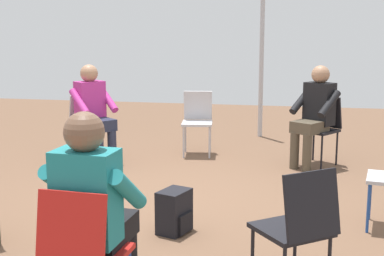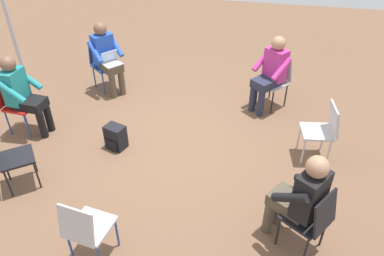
{
  "view_description": "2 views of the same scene",
  "coord_description": "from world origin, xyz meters",
  "px_view_note": "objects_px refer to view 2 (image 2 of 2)",
  "views": [
    {
      "loc": [
        4.88,
        1.24,
        1.66
      ],
      "look_at": [
        0.08,
        0.27,
        0.76
      ],
      "focal_mm": 50.0,
      "sensor_mm": 36.0,
      "label": 1
    },
    {
      "loc": [
        -1.17,
        4.25,
        3.43
      ],
      "look_at": [
        -0.39,
        0.4,
        0.6
      ],
      "focal_mm": 35.0,
      "sensor_mm": 36.0,
      "label": 2
    }
  ],
  "objects_px": {
    "chair_west": "(323,128)",
    "person_in_teal": "(22,92)",
    "chair_northeast": "(9,156)",
    "chair_north": "(86,228)",
    "chair_northwest": "(312,218)",
    "chair_southwest": "(276,78)",
    "person_in_magenta": "(271,71)",
    "chair_southeast": "(103,62)",
    "person_in_black": "(301,195)",
    "backpack_near_laptop_user": "(116,138)",
    "person_with_laptop": "(106,55)",
    "chair_east": "(16,102)"
  },
  "relations": [
    {
      "from": "chair_southeast",
      "to": "person_in_magenta",
      "type": "relative_size",
      "value": 0.69
    },
    {
      "from": "chair_west",
      "to": "person_in_teal",
      "type": "relative_size",
      "value": 0.69
    },
    {
      "from": "backpack_near_laptop_user",
      "to": "person_with_laptop",
      "type": "bearing_deg",
      "value": -65.86
    },
    {
      "from": "chair_west",
      "to": "chair_southwest",
      "type": "relative_size",
      "value": 1.0
    },
    {
      "from": "person_in_black",
      "to": "chair_northwest",
      "type": "bearing_deg",
      "value": -90.0
    },
    {
      "from": "chair_northwest",
      "to": "person_in_magenta",
      "type": "bearing_deg",
      "value": 45.19
    },
    {
      "from": "chair_north",
      "to": "chair_northeast",
      "type": "bearing_deg",
      "value": 158.15
    },
    {
      "from": "person_in_magenta",
      "to": "person_in_teal",
      "type": "xyz_separation_m",
      "value": [
        3.52,
        1.4,
        0.0
      ]
    },
    {
      "from": "backpack_near_laptop_user",
      "to": "chair_northwest",
      "type": "bearing_deg",
      "value": 154.0
    },
    {
      "from": "chair_northeast",
      "to": "chair_north",
      "type": "height_order",
      "value": "same"
    },
    {
      "from": "chair_west",
      "to": "person_in_black",
      "type": "distance_m",
      "value": 1.58
    },
    {
      "from": "chair_east",
      "to": "person_in_magenta",
      "type": "height_order",
      "value": "person_in_magenta"
    },
    {
      "from": "chair_west",
      "to": "chair_north",
      "type": "height_order",
      "value": "same"
    },
    {
      "from": "chair_northwest",
      "to": "person_with_laptop",
      "type": "relative_size",
      "value": 0.69
    },
    {
      "from": "person_with_laptop",
      "to": "person_in_teal",
      "type": "xyz_separation_m",
      "value": [
        0.72,
        1.43,
        0.0
      ]
    },
    {
      "from": "chair_north",
      "to": "person_in_magenta",
      "type": "xyz_separation_m",
      "value": [
        -1.67,
        -3.36,
        0.2
      ]
    },
    {
      "from": "chair_east",
      "to": "person_with_laptop",
      "type": "xyz_separation_m",
      "value": [
        -0.89,
        -1.42,
        0.2
      ]
    },
    {
      "from": "chair_northeast",
      "to": "backpack_near_laptop_user",
      "type": "bearing_deg",
      "value": 98.44
    },
    {
      "from": "backpack_near_laptop_user",
      "to": "chair_north",
      "type": "bearing_deg",
      "value": 103.2
    },
    {
      "from": "chair_northeast",
      "to": "backpack_near_laptop_user",
      "type": "xyz_separation_m",
      "value": [
        -0.95,
        -1.01,
        -0.34
      ]
    },
    {
      "from": "person_in_teal",
      "to": "backpack_near_laptop_user",
      "type": "distance_m",
      "value": 1.52
    },
    {
      "from": "chair_east",
      "to": "chair_southwest",
      "type": "height_order",
      "value": "same"
    },
    {
      "from": "chair_northwest",
      "to": "person_in_black",
      "type": "bearing_deg",
      "value": 90.0
    },
    {
      "from": "person_in_black",
      "to": "chair_northeast",
      "type": "bearing_deg",
      "value": 121.94
    },
    {
      "from": "chair_east",
      "to": "chair_north",
      "type": "height_order",
      "value": "same"
    },
    {
      "from": "chair_east",
      "to": "chair_west",
      "type": "relative_size",
      "value": 1.0
    },
    {
      "from": "chair_southeast",
      "to": "chair_southwest",
      "type": "distance_m",
      "value": 3.04
    },
    {
      "from": "person_with_laptop",
      "to": "chair_north",
      "type": "bearing_deg",
      "value": 57.52
    },
    {
      "from": "chair_north",
      "to": "person_in_black",
      "type": "relative_size",
      "value": 0.69
    },
    {
      "from": "chair_west",
      "to": "chair_east",
      "type": "bearing_deg",
      "value": 84.89
    },
    {
      "from": "chair_northwest",
      "to": "person_in_teal",
      "type": "xyz_separation_m",
      "value": [
        4.03,
        -1.4,
        0.2
      ]
    },
    {
      "from": "person_with_laptop",
      "to": "person_in_teal",
      "type": "distance_m",
      "value": 1.6
    },
    {
      "from": "chair_northwest",
      "to": "person_in_teal",
      "type": "relative_size",
      "value": 0.69
    },
    {
      "from": "chair_west",
      "to": "person_in_magenta",
      "type": "height_order",
      "value": "person_in_magenta"
    },
    {
      "from": "person_in_teal",
      "to": "person_in_magenta",
      "type": "bearing_deg",
      "value": 115.38
    },
    {
      "from": "chair_southeast",
      "to": "chair_west",
      "type": "xyz_separation_m",
      "value": [
        -3.68,
        1.32,
        0.0
      ]
    },
    {
      "from": "chair_southeast",
      "to": "person_in_magenta",
      "type": "distance_m",
      "value": 2.94
    },
    {
      "from": "chair_northeast",
      "to": "chair_southeast",
      "type": "bearing_deg",
      "value": 139.23
    },
    {
      "from": "chair_northwest",
      "to": "chair_southwest",
      "type": "distance_m",
      "value": 2.95
    },
    {
      "from": "person_with_laptop",
      "to": "chair_northeast",
      "type": "bearing_deg",
      "value": 33.44
    },
    {
      "from": "chair_northwest",
      "to": "chair_southwest",
      "type": "relative_size",
      "value": 1.0
    },
    {
      "from": "chair_southwest",
      "to": "chair_north",
      "type": "bearing_deg",
      "value": 102.6
    },
    {
      "from": "chair_northeast",
      "to": "chair_north",
      "type": "distance_m",
      "value": 1.62
    },
    {
      "from": "chair_southwest",
      "to": "person_in_black",
      "type": "bearing_deg",
      "value": 134.97
    },
    {
      "from": "chair_north",
      "to": "chair_northwest",
      "type": "bearing_deg",
      "value": 23.94
    },
    {
      "from": "chair_southwest",
      "to": "backpack_near_laptop_user",
      "type": "bearing_deg",
      "value": 76.28
    },
    {
      "from": "chair_southwest",
      "to": "backpack_near_laptop_user",
      "type": "xyz_separation_m",
      "value": [
        2.21,
        1.65,
        -0.34
      ]
    },
    {
      "from": "person_with_laptop",
      "to": "backpack_near_laptop_user",
      "type": "height_order",
      "value": "person_with_laptop"
    },
    {
      "from": "chair_west",
      "to": "person_in_black",
      "type": "xyz_separation_m",
      "value": [
        0.37,
        1.52,
        0.2
      ]
    },
    {
      "from": "chair_west",
      "to": "chair_southwest",
      "type": "xyz_separation_m",
      "value": [
        0.64,
        -1.3,
        0.0
      ]
    }
  ]
}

